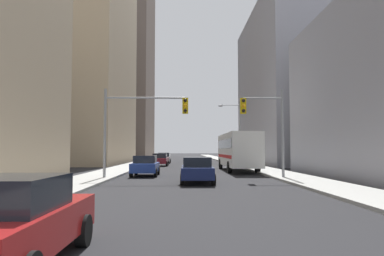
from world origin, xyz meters
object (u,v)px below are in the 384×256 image
(sedan_blue, at_px, (145,166))
(sedan_silver, at_px, (164,158))
(city_bus, at_px, (238,150))
(traffic_signal_near_left, at_px, (142,117))
(traffic_signal_near_right, at_px, (265,119))
(sedan_red, at_px, (8,221))
(sedan_navy, at_px, (197,170))
(sedan_maroon, at_px, (160,160))

(sedan_blue, height_order, sedan_silver, same)
(city_bus, distance_m, traffic_signal_near_left, 12.37)
(sedan_silver, bearing_deg, traffic_signal_near_right, -74.01)
(sedan_red, height_order, sedan_silver, same)
(sedan_red, height_order, sedan_navy, same)
(sedan_red, bearing_deg, traffic_signal_near_right, 65.32)
(sedan_maroon, xyz_separation_m, traffic_signal_near_left, (0.08, -19.97, 3.35))
(city_bus, relative_size, traffic_signal_near_right, 1.92)
(city_bus, distance_m, sedan_blue, 10.06)
(city_bus, xyz_separation_m, sedan_red, (-7.86, -27.47, -1.16))
(sedan_navy, bearing_deg, sedan_silver, 96.59)
(sedan_silver, distance_m, traffic_signal_near_left, 29.05)
(sedan_navy, height_order, sedan_maroon, same)
(sedan_silver, height_order, traffic_signal_near_left, traffic_signal_near_left)
(city_bus, height_order, sedan_blue, city_bus)
(sedan_blue, xyz_separation_m, traffic_signal_near_left, (0.09, -3.18, 3.35))
(sedan_blue, bearing_deg, sedan_red, -90.13)
(sedan_silver, bearing_deg, sedan_blue, -89.95)
(sedan_red, xyz_separation_m, sedan_silver, (0.03, 46.92, 0.00))
(sedan_red, bearing_deg, sedan_maroon, 89.90)
(sedan_navy, relative_size, traffic_signal_near_right, 0.70)
(sedan_navy, bearing_deg, sedan_maroon, 99.03)
(sedan_red, xyz_separation_m, sedan_blue, (0.05, 21.24, 0.00))
(sedan_maroon, xyz_separation_m, traffic_signal_near_right, (8.23, -19.97, 3.23))
(sedan_blue, distance_m, sedan_maroon, 16.79)
(sedan_maroon, height_order, sedan_silver, same)
(city_bus, xyz_separation_m, sedan_silver, (-7.83, 19.45, -1.16))
(sedan_navy, relative_size, sedan_maroon, 0.99)
(sedan_blue, relative_size, traffic_signal_near_left, 0.70)
(city_bus, xyz_separation_m, sedan_blue, (-7.81, -6.23, -1.16))
(sedan_navy, bearing_deg, traffic_signal_near_right, 30.81)
(sedan_red, distance_m, sedan_silver, 46.92)
(traffic_signal_near_left, bearing_deg, sedan_navy, -37.92)
(sedan_red, distance_m, sedan_navy, 15.74)
(sedan_red, relative_size, sedan_maroon, 0.99)
(sedan_maroon, relative_size, traffic_signal_near_right, 0.71)
(sedan_maroon, bearing_deg, sedan_blue, -90.05)
(sedan_blue, xyz_separation_m, traffic_signal_near_right, (8.25, -3.18, 3.23))
(sedan_maroon, bearing_deg, sedan_silver, 90.23)
(sedan_navy, xyz_separation_m, traffic_signal_near_left, (-3.54, 2.76, 3.35))
(sedan_navy, height_order, traffic_signal_near_left, traffic_signal_near_left)
(sedan_red, bearing_deg, sedan_blue, 89.87)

